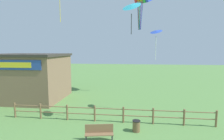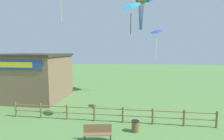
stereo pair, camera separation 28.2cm
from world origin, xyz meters
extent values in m
cylinder|color=brown|center=(-7.56, 6.71, 0.59)|extent=(0.14, 0.14, 1.19)
cylinder|color=brown|center=(-5.40, 6.71, 0.59)|extent=(0.14, 0.14, 1.19)
cylinder|color=brown|center=(-3.24, 6.71, 0.59)|extent=(0.14, 0.14, 1.19)
cylinder|color=brown|center=(-1.08, 6.71, 0.59)|extent=(0.14, 0.14, 1.19)
cylinder|color=brown|center=(1.08, 6.71, 0.59)|extent=(0.14, 0.14, 1.19)
cylinder|color=brown|center=(3.24, 6.71, 0.59)|extent=(0.14, 0.14, 1.19)
cylinder|color=brown|center=(5.40, 6.71, 0.59)|extent=(0.14, 0.14, 1.19)
cylinder|color=brown|center=(7.56, 6.71, 0.59)|extent=(0.14, 0.14, 1.19)
cylinder|color=brown|center=(0.00, 6.71, 1.01)|extent=(15.12, 0.07, 0.07)
cylinder|color=brown|center=(0.00, 6.71, 0.53)|extent=(15.12, 0.07, 0.07)
cube|color=#84664C|center=(-9.51, 11.92, 2.35)|extent=(7.35, 5.98, 4.71)
cube|color=#38332D|center=(-9.51, 11.92, 4.83)|extent=(7.65, 6.28, 0.24)
cube|color=#284799|center=(-9.51, 8.90, 4.01)|extent=(6.25, 0.08, 0.90)
cube|color=yellow|center=(-9.51, 8.85, 4.01)|extent=(4.41, 0.04, 0.49)
cube|color=brown|center=(-0.19, 3.83, 0.45)|extent=(1.72, 0.69, 0.05)
cube|color=brown|center=(-0.22, 4.00, 0.73)|extent=(1.66, 0.34, 0.51)
cube|color=#2D2D33|center=(-0.94, 3.69, 0.21)|extent=(0.12, 0.36, 0.42)
cube|color=#2D2D33|center=(0.56, 3.96, 0.21)|extent=(0.12, 0.36, 0.42)
cylinder|color=brown|center=(2.01, 5.38, 0.35)|extent=(0.49, 0.49, 0.71)
cylinder|color=black|center=(2.01, 5.38, 0.73)|extent=(0.53, 0.53, 0.04)
cylinder|color=blue|center=(2.27, 15.32, 9.30)|extent=(0.26, 0.47, 3.15)
cylinder|color=orange|center=(2.31, 15.29, 9.30)|extent=(0.20, 0.49, 3.15)
cylinder|color=blue|center=(2.37, 15.27, 9.30)|extent=(0.13, 0.50, 3.15)
cylinder|color=green|center=(2.44, 15.25, 9.30)|extent=(0.05, 0.50, 3.15)
cylinder|color=blue|center=(2.52, 15.23, 9.30)|extent=(0.13, 0.50, 3.15)
cylinder|color=purple|center=(2.61, 15.22, 9.30)|extent=(0.20, 0.49, 3.15)
cylinder|color=blue|center=(2.70, 15.21, 9.30)|extent=(0.26, 0.47, 3.15)
cylinder|color=yellow|center=(-5.53, 11.46, 9.42)|extent=(0.05, 0.05, 2.59)
cone|color=#2DB2C6|center=(1.59, 6.66, 8.36)|extent=(1.70, 1.64, 0.79)
cylinder|color=#2D2D33|center=(1.59, 6.66, 7.14)|extent=(0.05, 0.05, 1.40)
cone|color=blue|center=(3.61, 9.24, 6.89)|extent=(1.35, 1.34, 0.45)
cylinder|color=silver|center=(3.61, 9.24, 5.50)|extent=(0.05, 0.05, 1.98)
camera|label=1|loc=(1.69, -5.74, 5.37)|focal=28.00mm
camera|label=2|loc=(1.97, -5.71, 5.37)|focal=28.00mm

